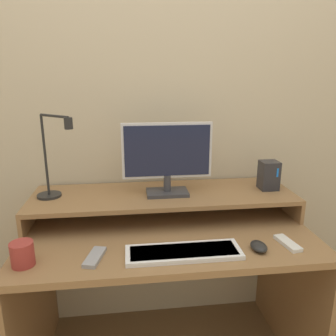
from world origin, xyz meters
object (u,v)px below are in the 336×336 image
at_px(remote_control, 95,257).
at_px(desk_lamp, 53,167).
at_px(monitor, 167,156).
at_px(mug, 22,254).
at_px(mouse, 259,246).
at_px(router_dock, 269,175).
at_px(remote_secondary, 288,243).
at_px(keyboard, 184,252).

bearing_deg(remote_control, desk_lamp, 119.49).
bearing_deg(monitor, remote_control, -132.00).
bearing_deg(mug, desk_lamp, 82.40).
bearing_deg(mug, mouse, -0.05).
distance_m(router_dock, remote_control, 0.96).
relative_size(remote_control, remote_secondary, 1.03).
relative_size(desk_lamp, router_dock, 2.72).
bearing_deg(keyboard, remote_secondary, 2.82).
xyz_separation_m(desk_lamp, router_dock, (1.07, 0.01, -0.08)).
height_order(router_dock, mouse, router_dock).
relative_size(monitor, remote_secondary, 2.99).
height_order(monitor, mouse, monitor).
bearing_deg(remote_secondary, mug, -178.71).
relative_size(monitor, mug, 4.65).
relative_size(mouse, remote_control, 0.62).
xyz_separation_m(remote_control, remote_secondary, (0.80, 0.01, 0.00)).
bearing_deg(keyboard, mouse, -0.48).
height_order(desk_lamp, router_dock, desk_lamp).
relative_size(keyboard, remote_control, 3.09).
xyz_separation_m(remote_control, mug, (-0.26, -0.01, 0.04)).
relative_size(monitor, router_dock, 2.92).
xyz_separation_m(keyboard, mouse, (0.31, -0.00, 0.01)).
bearing_deg(router_dock, keyboard, -142.61).
relative_size(router_dock, keyboard, 0.32).
relative_size(keyboard, mug, 4.95).
distance_m(monitor, router_dock, 0.54).
xyz_separation_m(monitor, remote_secondary, (0.47, -0.35, -0.30)).
bearing_deg(mouse, mug, 179.95).
distance_m(keyboard, remote_secondary, 0.45).
xyz_separation_m(monitor, mug, (-0.59, -0.38, -0.27)).
bearing_deg(remote_control, remote_secondary, 0.96).
distance_m(monitor, mug, 0.75).
relative_size(router_dock, mouse, 1.60).
relative_size(keyboard, mouse, 4.99).
relative_size(router_dock, remote_control, 0.99).
height_order(keyboard, remote_secondary, keyboard).
bearing_deg(mouse, router_dock, 63.15).
distance_m(monitor, mouse, 0.58).
distance_m(desk_lamp, remote_control, 0.50).
bearing_deg(remote_secondary, router_dock, 80.66).
xyz_separation_m(router_dock, keyboard, (-0.51, -0.39, -0.18)).
relative_size(keyboard, remote_secondary, 3.18).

